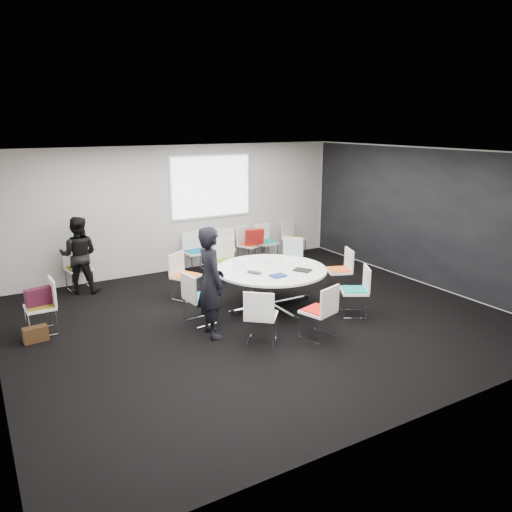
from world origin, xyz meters
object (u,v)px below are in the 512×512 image
chair_ring_d (185,285)px  person_back (79,255)px  chair_ring_a (339,279)px  chair_ring_g (318,322)px  maroon_bag (39,297)px  chair_back_d (266,249)px  chair_back_e (294,245)px  chair_ring_b (289,266)px  chair_ring_c (227,269)px  cup (269,262)px  chair_ring_h (354,300)px  brown_bag (36,334)px  chair_back_c (250,252)px  chair_spare_left (42,317)px  person_main (211,282)px  chair_person_back (79,277)px  chair_ring_e (200,308)px  chair_back_a (196,259)px  laptop (255,272)px  chair_ring_f (261,326)px  chair_back_b (225,256)px

chair_ring_d → person_back: bearing=-71.3°
chair_ring_a → chair_ring_g: 2.28m
maroon_bag → chair_back_d: bearing=19.7°
chair_back_e → chair_ring_b: bearing=37.4°
chair_ring_c → cup: 1.55m
chair_ring_h → brown_bag: 5.24m
chair_ring_c → chair_ring_h: bearing=117.5°
chair_back_c → chair_spare_left: size_ratio=1.00×
chair_back_e → person_main: 5.13m
chair_spare_left → chair_person_back: size_ratio=1.00×
cup → chair_ring_d: bearing=143.5°
maroon_bag → chair_ring_d: bearing=7.9°
chair_ring_e → chair_back_a: bearing=151.3°
chair_ring_d → chair_spare_left: bearing=-23.1°
chair_ring_h → cup: (-0.93, 1.33, 0.50)m
chair_back_e → laptop: chair_back_e is taller
chair_person_back → chair_ring_g: bearing=115.4°
chair_ring_f → chair_ring_h: size_ratio=1.00×
chair_ring_c → chair_ring_e: size_ratio=1.00×
chair_ring_d → maroon_bag: chair_ring_d is taller
chair_ring_a → chair_ring_g: size_ratio=1.00×
chair_ring_h → chair_person_back: bearing=75.6°
chair_ring_g → chair_back_e: same height
chair_back_d → person_main: (-3.05, -3.37, 0.61)m
chair_ring_g → chair_person_back: 5.10m
chair_ring_h → chair_back_d: bearing=22.5°
chair_ring_h → chair_back_a: bearing=49.4°
brown_bag → chair_ring_h: bearing=-18.2°
chair_ring_f → brown_bag: 3.48m
chair_ring_a → chair_ring_g: (-1.68, -1.55, 0.00)m
chair_back_d → laptop: bearing=53.1°
chair_ring_d → laptop: (0.80, -1.27, 0.47)m
chair_back_e → chair_person_back: 5.20m
chair_ring_e → chair_back_a: size_ratio=1.00×
brown_bag → chair_spare_left: bearing=62.0°
chair_ring_g → maroon_bag: bearing=130.2°
person_back → brown_bag: bearing=85.2°
chair_ring_f → chair_ring_e: bearing=152.9°
chair_ring_b → chair_ring_c: (-1.27, 0.47, 0.00)m
laptop → maroon_bag: (-3.42, 0.91, -0.12)m
chair_ring_h → cup: chair_ring_h is taller
chair_ring_h → chair_back_e: (1.33, 3.82, 0.00)m
chair_person_back → maroon_bag: 2.18m
chair_back_b → brown_bag: bearing=50.7°
person_main → chair_ring_g: bearing=-119.1°
chair_ring_d → laptop: size_ratio=3.02×
chair_back_b → maroon_bag: size_ratio=2.20×
chair_ring_c → chair_back_d: bearing=-140.0°
chair_ring_a → cup: (-1.48, 0.24, 0.50)m
person_back → chair_back_c: bearing=-154.1°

